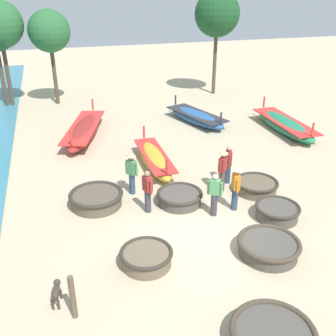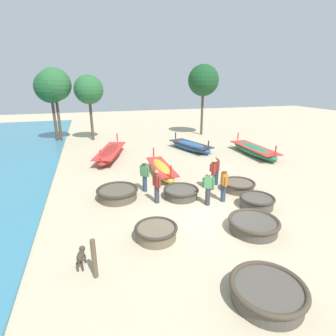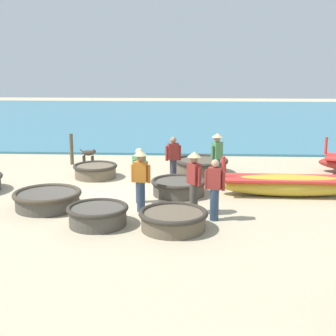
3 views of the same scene
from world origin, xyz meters
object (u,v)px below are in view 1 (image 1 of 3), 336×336
(coracle_front_left, at_px, (180,197))
(long_boat_white_hull, at_px, (196,117))
(long_boat_ochre_hull, at_px, (84,130))
(fisherman_standing_right, at_px, (228,163))
(tree_left_mid, at_px, (217,14))
(fisherman_standing_left, at_px, (132,171))
(coracle_upturned, at_px, (96,198))
(coracle_weathered, at_px, (277,211))
(fisherman_hauling, at_px, (215,194))
(tree_leftmost, at_px, (49,32))
(dog, at_px, (56,291))
(fisherman_by_coracle, at_px, (148,190))
(long_boat_green_hull, at_px, (285,125))
(coracle_nearest, at_px, (256,186))
(coracle_center, at_px, (269,247))
(fisherman_with_hat, at_px, (223,168))
(fisherman_crouching, at_px, (236,185))
(coracle_tilted, at_px, (146,257))
(long_boat_red_hull, at_px, (154,159))
(mooring_post_inland, at_px, (73,297))

(coracle_front_left, xyz_separation_m, long_boat_white_hull, (3.71, 8.16, 0.08))
(coracle_front_left, relative_size, long_boat_white_hull, 0.36)
(long_boat_ochre_hull, xyz_separation_m, fisherman_standing_right, (4.89, -6.72, 0.47))
(tree_left_mid, bearing_deg, fisherman_standing_left, -124.31)
(fisherman_standing_left, bearing_deg, coracle_upturned, -161.24)
(coracle_weathered, relative_size, fisherman_hauling, 0.96)
(tree_left_mid, xyz_separation_m, tree_leftmost, (-10.70, 0.55, -0.79))
(dog, bearing_deg, fisherman_by_coracle, 47.36)
(long_boat_white_hull, relative_size, fisherman_by_coracle, 2.91)
(long_boat_green_hull, bearing_deg, coracle_nearest, -130.12)
(coracle_center, distance_m, fisherman_with_hat, 4.06)
(long_boat_green_hull, distance_m, fisherman_hauling, 9.48)
(coracle_front_left, bearing_deg, fisherman_crouching, -29.15)
(fisherman_hauling, xyz_separation_m, tree_left_mid, (6.26, 14.89, 4.43))
(coracle_center, distance_m, long_boat_white_hull, 11.89)
(fisherman_hauling, bearing_deg, long_boat_ochre_hull, 111.39)
(coracle_tilted, distance_m, coracle_front_left, 3.54)
(coracle_tilted, relative_size, long_boat_ochre_hull, 0.27)
(coracle_tilted, height_order, coracle_nearest, same)
(fisherman_hauling, bearing_deg, long_boat_white_hull, 72.88)
(coracle_weathered, distance_m, dog, 7.51)
(long_boat_white_hull, xyz_separation_m, fisherman_standing_right, (-1.40, -7.19, 0.51))
(coracle_center, height_order, fisherman_by_coracle, fisherman_by_coracle)
(coracle_front_left, height_order, dog, dog)
(long_boat_green_hull, relative_size, fisherman_crouching, 3.11)
(dog, relative_size, tree_left_mid, 0.10)
(fisherman_standing_right, relative_size, dog, 2.32)
(coracle_center, bearing_deg, coracle_weathered, 52.21)
(fisherman_standing_left, bearing_deg, fisherman_standing_right, -3.53)
(coracle_upturned, distance_m, dog, 4.71)
(coracle_front_left, height_order, long_boat_red_hull, long_boat_red_hull)
(coracle_tilted, bearing_deg, tree_leftmost, 95.33)
(long_boat_white_hull, xyz_separation_m, mooring_post_inland, (-7.79, -12.47, 0.28))
(fisherman_crouching, bearing_deg, dog, -155.78)
(coracle_nearest, height_order, long_boat_ochre_hull, long_boat_ochre_hull)
(long_boat_white_hull, height_order, fisherman_with_hat, fisherman_with_hat)
(long_boat_green_hull, xyz_separation_m, fisherman_hauling, (-6.83, -6.57, 0.47))
(fisherman_with_hat, bearing_deg, fisherman_standing_right, 47.24)
(long_boat_white_hull, distance_m, fisherman_crouching, 9.35)
(long_boat_green_hull, bearing_deg, coracle_front_left, -144.49)
(long_boat_red_hull, distance_m, fisherman_standing_left, 2.59)
(long_boat_ochre_hull, xyz_separation_m, tree_leftmost, (-1.01, 6.66, 4.11))
(fisherman_hauling, bearing_deg, coracle_nearest, 25.84)
(coracle_nearest, distance_m, fisherman_standing_right, 1.37)
(coracle_weathered, distance_m, fisherman_crouching, 1.63)
(fisherman_hauling, relative_size, tree_leftmost, 0.27)
(fisherman_crouching, bearing_deg, coracle_tilted, -151.44)
(coracle_nearest, distance_m, fisherman_hauling, 2.49)
(coracle_nearest, height_order, long_boat_red_hull, long_boat_red_hull)
(coracle_front_left, xyz_separation_m, fisherman_with_hat, (1.84, 0.46, 0.70))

